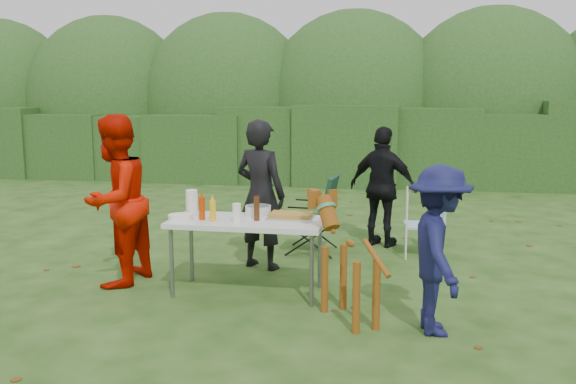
% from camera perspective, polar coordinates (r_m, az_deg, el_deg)
% --- Properties ---
extents(ground, '(80.00, 80.00, 0.00)m').
position_cam_1_polar(ground, '(5.85, -1.81, -10.30)').
color(ground, '#1E4211').
extents(hedge_row, '(22.00, 1.40, 1.70)m').
position_cam_1_polar(hedge_row, '(13.49, 5.55, 4.36)').
color(hedge_row, '#23471C').
rests_on(hedge_row, ground).
extents(shrub_backdrop, '(20.00, 2.60, 3.20)m').
position_cam_1_polar(shrub_backdrop, '(15.04, 6.15, 7.69)').
color(shrub_backdrop, '#3D6628').
rests_on(shrub_backdrop, ground).
extents(folding_table, '(1.50, 0.70, 0.74)m').
position_cam_1_polar(folding_table, '(5.96, -3.84, -3.10)').
color(folding_table, silver).
rests_on(folding_table, ground).
extents(person_cook, '(0.72, 0.59, 1.68)m').
position_cam_1_polar(person_cook, '(6.82, -2.58, -0.24)').
color(person_cook, black).
rests_on(person_cook, ground).
extents(person_red_jacket, '(0.78, 0.94, 1.75)m').
position_cam_1_polar(person_red_jacket, '(6.45, -15.86, -0.78)').
color(person_red_jacket, red).
rests_on(person_red_jacket, ground).
extents(person_black_puffy, '(0.98, 0.69, 1.55)m').
position_cam_1_polar(person_black_puffy, '(7.91, 8.87, 0.47)').
color(person_black_puffy, black).
rests_on(person_black_puffy, ground).
extents(child, '(0.65, 0.97, 1.39)m').
position_cam_1_polar(child, '(5.11, 13.94, -5.29)').
color(child, '#131543').
rests_on(child, ground).
extents(dog, '(0.99, 1.15, 1.05)m').
position_cam_1_polar(dog, '(5.28, 5.81, -6.54)').
color(dog, brown).
rests_on(dog, ground).
extents(camping_chair, '(0.65, 0.65, 0.97)m').
position_cam_1_polar(camping_chair, '(7.55, 2.23, -2.06)').
color(camping_chair, '#163726').
rests_on(camping_chair, ground).
extents(lawn_chair, '(0.54, 0.54, 0.84)m').
position_cam_1_polar(lawn_chair, '(7.57, 12.61, -2.77)').
color(lawn_chair, '#58A1C2').
rests_on(lawn_chair, ground).
extents(food_tray, '(0.45, 0.30, 0.02)m').
position_cam_1_polar(food_tray, '(5.99, 0.27, -2.40)').
color(food_tray, '#B7B7BA').
rests_on(food_tray, folding_table).
extents(focaccia_bread, '(0.40, 0.26, 0.04)m').
position_cam_1_polar(focaccia_bread, '(5.99, 0.27, -2.13)').
color(focaccia_bread, '#A97F2D').
rests_on(focaccia_bread, food_tray).
extents(mustard_bottle, '(0.06, 0.06, 0.20)m').
position_cam_1_polar(mustard_bottle, '(5.90, -7.06, -1.76)').
color(mustard_bottle, '#FEAF17').
rests_on(mustard_bottle, folding_table).
extents(ketchup_bottle, '(0.06, 0.06, 0.22)m').
position_cam_1_polar(ketchup_bottle, '(5.97, -8.05, -1.55)').
color(ketchup_bottle, '#B53105').
rests_on(ketchup_bottle, folding_table).
extents(beer_bottle, '(0.06, 0.06, 0.24)m').
position_cam_1_polar(beer_bottle, '(5.88, -2.95, -1.53)').
color(beer_bottle, '#47230F').
rests_on(beer_bottle, folding_table).
extents(paper_towel_roll, '(0.12, 0.12, 0.26)m').
position_cam_1_polar(paper_towel_roll, '(6.20, -8.99, -0.99)').
color(paper_towel_roll, white).
rests_on(paper_towel_roll, folding_table).
extents(cup_stack, '(0.08, 0.08, 0.18)m').
position_cam_1_polar(cup_stack, '(5.83, -4.82, -1.95)').
color(cup_stack, white).
rests_on(cup_stack, folding_table).
extents(pasta_bowl, '(0.26, 0.26, 0.10)m').
position_cam_1_polar(pasta_bowl, '(6.14, -2.82, -1.74)').
color(pasta_bowl, silver).
rests_on(pasta_bowl, folding_table).
extents(plate_stack, '(0.24, 0.24, 0.05)m').
position_cam_1_polar(plate_stack, '(6.03, -10.02, -2.32)').
color(plate_stack, white).
rests_on(plate_stack, folding_table).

